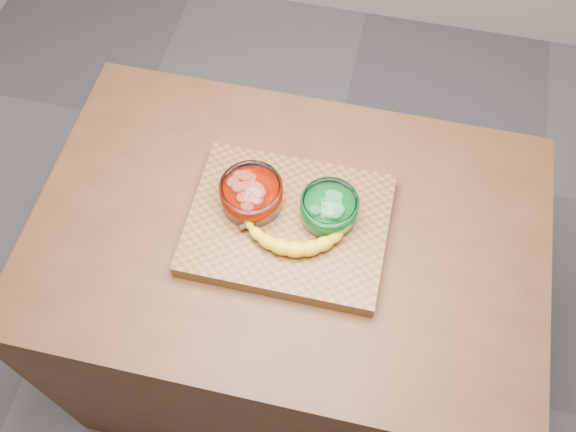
# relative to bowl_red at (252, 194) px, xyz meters

# --- Properties ---
(ground) EXTENTS (3.50, 3.50, 0.00)m
(ground) POSITION_rel_bowl_red_xyz_m (0.09, -0.03, -0.97)
(ground) COLOR #5C5C61
(ground) RESTS_ON ground
(counter) EXTENTS (1.20, 0.80, 0.90)m
(counter) POSITION_rel_bowl_red_xyz_m (0.09, -0.03, -0.52)
(counter) COLOR #502C18
(counter) RESTS_ON ground
(cutting_board) EXTENTS (0.45, 0.35, 0.04)m
(cutting_board) POSITION_rel_bowl_red_xyz_m (0.09, -0.03, -0.05)
(cutting_board) COLOR brown
(cutting_board) RESTS_ON counter
(bowl_red) EXTENTS (0.14, 0.14, 0.07)m
(bowl_red) POSITION_rel_bowl_red_xyz_m (0.00, 0.00, 0.00)
(bowl_red) COLOR white
(bowl_red) RESTS_ON cutting_board
(bowl_green) EXTENTS (0.13, 0.13, 0.06)m
(bowl_green) POSITION_rel_bowl_red_xyz_m (0.18, 0.00, -0.00)
(bowl_green) COLOR white
(bowl_green) RESTS_ON cutting_board
(banana) EXTENTS (0.27, 0.14, 0.04)m
(banana) POSITION_rel_bowl_red_xyz_m (0.11, -0.07, -0.01)
(banana) COLOR gold
(banana) RESTS_ON cutting_board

